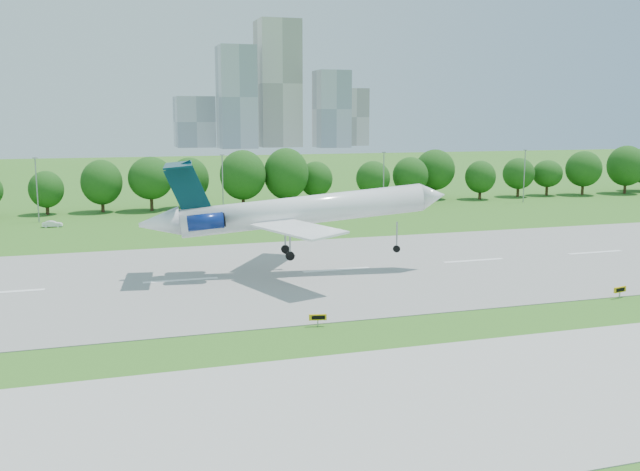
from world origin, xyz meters
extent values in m
plane|color=#306C1C|center=(0.00, 0.00, 0.00)|extent=(600.00, 600.00, 0.00)
cube|color=gray|center=(0.00, 25.00, 0.04)|extent=(400.00, 45.00, 0.08)
cube|color=#ADADA8|center=(0.00, -18.00, 0.04)|extent=(400.00, 23.00, 0.08)
cylinder|color=#382314|center=(-20.00, 92.00, 1.80)|extent=(0.70, 0.70, 3.60)
sphere|color=#154110|center=(-20.00, 92.00, 6.20)|extent=(8.40, 8.40, 8.40)
cylinder|color=#382314|center=(20.00, 92.00, 1.80)|extent=(0.70, 0.70, 3.60)
sphere|color=#154110|center=(20.00, 92.00, 6.20)|extent=(8.40, 8.40, 8.40)
cylinder|color=#382314|center=(60.00, 92.00, 1.80)|extent=(0.70, 0.70, 3.60)
sphere|color=#154110|center=(60.00, 92.00, 6.20)|extent=(8.40, 8.40, 8.40)
cylinder|color=#382314|center=(100.00, 92.00, 1.80)|extent=(0.70, 0.70, 3.60)
sphere|color=#154110|center=(100.00, 92.00, 6.20)|extent=(8.40, 8.40, 8.40)
cylinder|color=gray|center=(-20.00, 82.00, 6.00)|extent=(0.24, 0.24, 12.00)
cube|color=gray|center=(-20.00, 82.00, 12.10)|extent=(0.90, 0.25, 0.18)
cylinder|color=gray|center=(15.00, 82.00, 6.00)|extent=(0.24, 0.24, 12.00)
cube|color=gray|center=(15.00, 82.00, 12.10)|extent=(0.90, 0.25, 0.18)
cylinder|color=gray|center=(50.00, 82.00, 6.00)|extent=(0.24, 0.24, 12.00)
cube|color=gray|center=(50.00, 82.00, 12.10)|extent=(0.90, 0.25, 0.18)
cylinder|color=gray|center=(85.00, 82.00, 6.00)|extent=(0.24, 0.24, 12.00)
cube|color=gray|center=(85.00, 82.00, 12.10)|extent=(0.90, 0.25, 0.18)
cube|color=#B2B2B7|center=(75.00, 380.00, 31.00)|extent=(22.00, 22.00, 62.00)
cube|color=beige|center=(105.00, 395.00, 40.00)|extent=(26.00, 26.00, 80.00)
cube|color=#B2B2B7|center=(135.00, 375.00, 24.00)|extent=(20.00, 20.00, 48.00)
cube|color=beige|center=(158.00, 400.00, 19.00)|extent=(18.00, 18.00, 38.00)
cube|color=#B2B2B7|center=(52.00, 405.00, 16.00)|extent=(24.00, 24.00, 32.00)
cylinder|color=white|center=(15.56, 25.00, 8.06)|extent=(31.09, 7.43, 6.24)
cone|color=white|center=(32.41, 22.87, 9.54)|extent=(3.99, 4.00, 3.85)
cone|color=white|center=(-2.10, 27.23, 6.92)|extent=(5.61, 4.20, 3.99)
cube|color=white|center=(12.83, 18.13, 6.88)|extent=(8.94, 14.23, 0.70)
cube|color=white|center=(14.63, 32.34, 6.88)|extent=(11.42, 13.98, 0.70)
cube|color=#052C38|center=(1.35, 26.80, 11.06)|extent=(5.62, 1.21, 7.01)
cube|color=#052C38|center=(0.33, 26.92, 13.94)|extent=(4.47, 10.05, 0.51)
cylinder|color=navy|center=(3.05, 23.90, 7.30)|extent=(4.66, 2.49, 2.31)
cylinder|color=navy|center=(3.71, 29.18, 7.30)|extent=(4.66, 2.49, 2.31)
cylinder|color=gray|center=(27.74, 23.46, 4.48)|extent=(0.20, 0.20, 3.58)
cylinder|color=black|center=(27.74, 23.46, 2.69)|extent=(0.95, 0.42, 0.92)
cylinder|color=gray|center=(13.25, 23.02, 4.48)|extent=(0.25, 0.25, 3.58)
cylinder|color=black|center=(13.25, 23.02, 2.69)|extent=(1.17, 0.60, 1.13)
cylinder|color=gray|center=(13.81, 27.49, 4.48)|extent=(0.25, 0.25, 3.58)
cylinder|color=black|center=(13.81, 27.49, 2.69)|extent=(1.17, 0.60, 1.13)
cube|color=gray|center=(10.30, 1.92, 0.37)|extent=(0.13, 0.13, 0.74)
cube|color=#ECAB0C|center=(10.30, 1.92, 0.90)|extent=(1.69, 0.54, 0.58)
cube|color=black|center=(10.28, 1.80, 0.90)|extent=(1.25, 0.28, 0.37)
cube|color=gray|center=(45.21, 2.22, 0.39)|extent=(0.13, 0.13, 0.79)
cube|color=#ECAB0C|center=(45.21, 2.22, 0.96)|extent=(1.81, 0.57, 0.62)
cube|color=black|center=(45.24, 2.10, 0.96)|extent=(1.33, 0.30, 0.39)
imported|color=white|center=(-17.27, 74.90, 0.57)|extent=(3.53, 1.36, 1.15)
camera|label=1|loc=(-9.05, -60.64, 19.81)|focal=40.00mm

